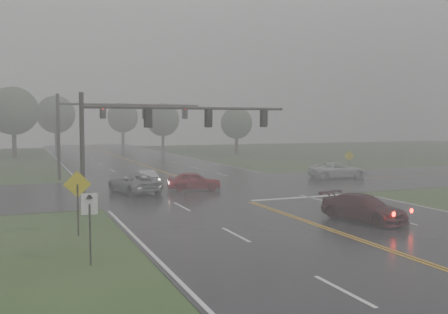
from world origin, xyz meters
name	(u,v)px	position (x,y,z in m)	size (l,w,h in m)	color
ground	(413,259)	(0.00, 0.00, 0.00)	(180.00, 180.00, 0.00)	#2A411C
main_road	(216,190)	(0.00, 20.00, 0.00)	(18.00, 160.00, 0.02)	black
cross_street	(206,187)	(0.00, 22.00, 0.00)	(120.00, 14.00, 0.02)	black
stop_bar	(309,197)	(4.50, 14.40, 0.00)	(8.50, 0.50, 0.01)	silver
sedan_maroon	(363,222)	(2.72, 6.34, 0.00)	(1.89, 4.64, 1.35)	#32090F
sedan_red	(194,190)	(-1.47, 20.57, 0.00)	(1.61, 3.99, 1.36)	maroon
sedan_silver	(145,185)	(-4.17, 24.84, 0.00)	(1.30, 3.73, 1.23)	#B3B6BC
car_grey	(134,193)	(-5.90, 20.83, 0.00)	(2.29, 4.97, 1.38)	slate
pickup_white	(338,178)	(12.93, 23.10, 0.00)	(2.38, 5.16, 1.44)	#BBBDC0
signal_gantry_near	(151,129)	(-6.41, 13.54, 4.66)	(12.27, 0.29, 6.62)	black
signal_gantry_far	(105,120)	(-6.22, 31.36, 5.25)	(12.97, 0.38, 7.49)	black
sign_diamond_west	(77,192)	(-10.99, 8.59, 1.94)	(1.20, 0.19, 2.88)	black
sign_arrow_white	(90,215)	(-11.09, 3.67, 1.78)	(0.57, 0.10, 2.55)	black
sign_diamond_east	(349,159)	(15.03, 24.32, 1.62)	(0.99, 0.18, 2.40)	black
tree_nw_a	(13,111)	(-14.07, 62.43, 6.61)	(6.84, 6.84, 10.05)	#31281F
tree_ne_a	(163,120)	(9.21, 68.32, 5.42)	(5.61, 5.61, 8.25)	#31281F
tree_n_mid	(56,115)	(-7.40, 77.82, 6.36)	(6.58, 6.58, 9.67)	#31281F
tree_e_near	(236,123)	(18.48, 58.31, 4.85)	(5.03, 5.03, 7.39)	#31281F
tree_n_far	(123,118)	(6.11, 87.53, 5.93)	(6.14, 6.14, 9.02)	#31281F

